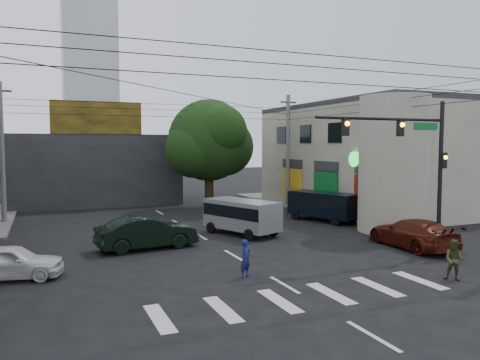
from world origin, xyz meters
TOP-DOWN VIEW (x-y plane):
  - ground at (0.00, 0.00)m, footprint 160.00×160.00m
  - sidewalk_far_right at (18.00, 18.00)m, footprint 16.00×16.00m
  - building_right at (18.00, 13.00)m, footprint 14.00×18.00m
  - corner_column at (11.00, 4.00)m, footprint 4.00×4.00m
  - building_far at (-4.00, 26.00)m, footprint 14.00×10.00m
  - billboard at (-4.00, 21.10)m, footprint 7.00×0.30m
  - tower_distant at (0.00, 70.00)m, footprint 9.00×9.00m
  - street_tree at (4.00, 17.00)m, footprint 6.40×6.40m
  - traffic_gantry at (7.82, -1.00)m, footprint 7.10×0.35m
  - utility_pole_far_left at (-10.50, 16.00)m, footprint 0.32×0.32m
  - utility_pole_far_right at (10.50, 16.00)m, footprint 0.32×0.32m
  - dark_sedan at (-3.41, 4.97)m, footprint 2.88×5.32m
  - white_compact at (-9.33, 1.77)m, footprint 3.36×4.62m
  - maroon_sedan at (8.82, 0.01)m, footprint 2.38×5.21m
  - silver_minivan at (2.35, 6.53)m, footprint 5.89×5.02m
  - navy_van at (9.30, 8.75)m, footprint 6.04×4.96m
  - traffic_officer at (-0.93, -1.56)m, footprint 0.86×0.84m
  - pedestrian_olive at (6.22, -4.99)m, footprint 1.34×1.33m

SIDE VIEW (x-z plane):
  - ground at x=0.00m, z-range 0.00..0.00m
  - sidewalk_far_right at x=18.00m, z-range 0.00..0.15m
  - white_compact at x=-9.33m, z-range 0.00..1.33m
  - maroon_sedan at x=8.82m, z-range 0.00..1.48m
  - traffic_officer at x=-0.93m, z-range 0.00..1.49m
  - pedestrian_olive at x=6.22m, z-range 0.00..1.57m
  - dark_sedan at x=-3.41m, z-range 0.00..1.62m
  - navy_van at x=9.30m, z-range 0.00..1.94m
  - silver_minivan at x=2.35m, z-range 0.00..1.98m
  - building_far at x=-4.00m, z-range 0.00..6.00m
  - building_right at x=18.00m, z-range 0.00..8.00m
  - corner_column at x=11.00m, z-range 0.00..8.00m
  - utility_pole_far_left at x=-10.50m, z-range 0.00..9.20m
  - utility_pole_far_right at x=10.50m, z-range 0.00..9.20m
  - traffic_gantry at x=7.82m, z-range 1.23..8.43m
  - street_tree at x=4.00m, z-range 1.12..9.82m
  - billboard at x=-4.00m, z-range 6.00..8.60m
  - tower_distant at x=0.00m, z-range 0.00..44.00m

